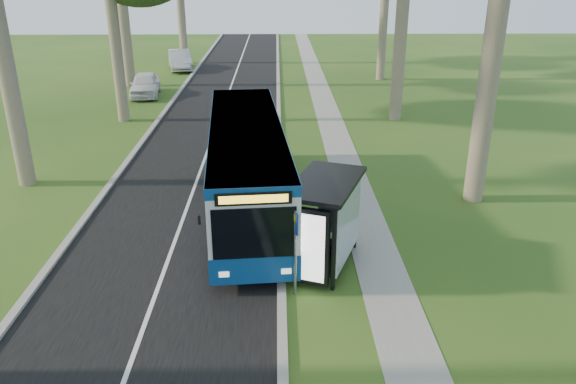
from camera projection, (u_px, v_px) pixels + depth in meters
The scene contains 12 objects.
ground at pixel (281, 283), 16.16m from camera, with size 120.00×120.00×0.00m, color #274E18.
road at pixel (202, 166), 25.34m from camera, with size 7.00×100.00×0.02m, color black.
kerb_east at pixel (279, 165), 25.39m from camera, with size 0.25×100.00×0.12m, color #9E9B93.
kerb_west at pixel (124, 166), 25.26m from camera, with size 0.25×100.00×0.12m, color #9E9B93.
centre_line at pixel (202, 166), 25.34m from camera, with size 0.12×100.00×0.01m, color white.
footpath at pixel (345, 165), 25.46m from camera, with size 1.50×100.00×0.02m, color gray.
bus at pixel (247, 166), 20.48m from camera, with size 3.52×12.25×3.20m.
bus_stop_sign at pixel (295, 243), 15.04m from camera, with size 0.15×0.35×2.53m.
bus_shelter at pixel (332, 212), 16.04m from camera, with size 2.73×3.58×2.73m.
litter_bin at pixel (332, 258), 16.46m from camera, with size 0.57×0.57×1.00m.
car_white at pixel (145, 84), 38.42m from camera, with size 1.84×4.57×1.56m, color white.
car_silver at pixel (180, 60), 47.78m from camera, with size 1.73×4.95×1.63m, color #B3B7BC.
Camera 1 is at (-0.08, -13.96, 8.57)m, focal length 35.00 mm.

